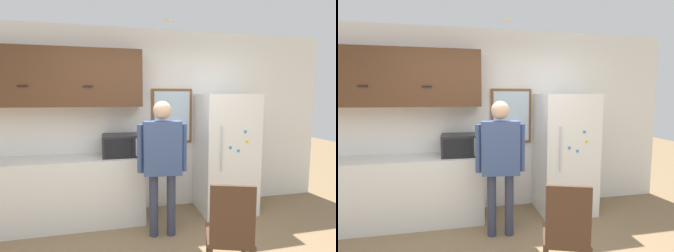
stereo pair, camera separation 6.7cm
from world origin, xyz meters
TOP-DOWN VIEW (x-y plane):
  - back_wall at (0.00, 1.99)m, footprint 6.00×0.06m
  - counter at (-1.11, 1.67)m, footprint 2.18×0.58m
  - upper_cabinets at (-1.11, 1.78)m, footprint 2.18×0.36m
  - microwave at (-0.32, 1.68)m, footprint 0.51×0.43m
  - person at (0.14, 1.11)m, footprint 0.60×0.26m
  - refrigerator at (1.21, 1.62)m, footprint 0.80×0.68m
  - chair at (0.57, 0.13)m, footprint 0.53×0.53m
  - window at (0.46, 1.94)m, footprint 0.63×0.05m
  - ceiling_light at (0.29, 1.44)m, footprint 0.11×0.11m

SIDE VIEW (x-z plane):
  - counter at x=-1.11m, z-range 0.00..0.91m
  - chair at x=0.57m, z-range 0.03..1.00m
  - refrigerator at x=1.21m, z-range 0.00..1.75m
  - person at x=0.14m, z-range 0.18..1.85m
  - microwave at x=-0.32m, z-range 0.91..1.20m
  - back_wall at x=0.00m, z-range 0.00..2.70m
  - window at x=0.46m, z-range 1.00..1.83m
  - upper_cabinets at x=-1.11m, z-range 1.58..2.34m
  - ceiling_light at x=0.29m, z-range 2.67..2.69m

